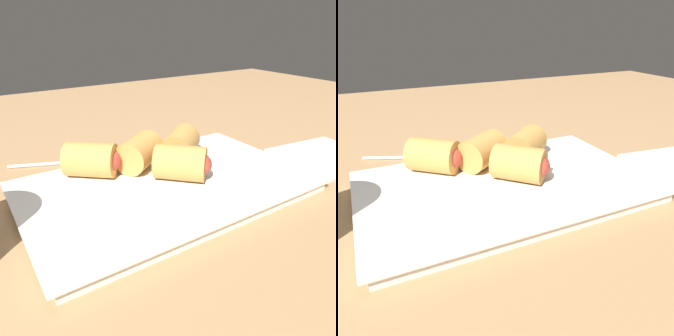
{
  "view_description": "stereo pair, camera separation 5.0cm",
  "coord_description": "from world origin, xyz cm",
  "views": [
    {
      "loc": [
        18.37,
        30.97,
        21.48
      ],
      "look_at": [
        -0.98,
        1.27,
        5.21
      ],
      "focal_mm": 35.0,
      "sensor_mm": 36.0,
      "label": 1
    },
    {
      "loc": [
        14.0,
        33.4,
        21.48
      ],
      "look_at": [
        -0.98,
        1.27,
        5.21
      ],
      "focal_mm": 35.0,
      "sensor_mm": 36.0,
      "label": 2
    }
  ],
  "objects": [
    {
      "name": "roll_back_right",
      "position": [
        -0.36,
        -4.29,
        5.64
      ],
      "size": [
        7.42,
        6.97,
        4.28
      ],
      "color": "#D19347",
      "rests_on": "serving_plate"
    },
    {
      "name": "roll_front_right",
      "position": [
        5.86,
        -4.9,
        5.64
      ],
      "size": [
        7.4,
        7.17,
        4.28
      ],
      "color": "#D19347",
      "rests_on": "serving_plate"
    },
    {
      "name": "roll_back_left",
      "position": [
        -2.81,
        1.89,
        5.64
      ],
      "size": [
        7.32,
        7.32,
        4.28
      ],
      "color": "#D19347",
      "rests_on": "serving_plate"
    },
    {
      "name": "serving_plate",
      "position": [
        -0.98,
        1.27,
        2.76
      ],
      "size": [
        34.42,
        21.34,
        1.5
      ],
      "color": "white",
      "rests_on": "table_surface"
    },
    {
      "name": "roll_front_left",
      "position": [
        -6.35,
        -3.68,
        5.64
      ],
      "size": [
        7.39,
        7.2,
        4.28
      ],
      "color": "#D19347",
      "rests_on": "serving_plate"
    },
    {
      "name": "spoon",
      "position": [
        1.37,
        -11.61,
        2.64
      ],
      "size": [
        16.79,
        8.2,
        1.41
      ],
      "color": "silver",
      "rests_on": "table_surface"
    },
    {
      "name": "table_surface",
      "position": [
        0.0,
        0.0,
        1.0
      ],
      "size": [
        180.0,
        140.0,
        2.0
      ],
      "color": "#A87F54",
      "rests_on": "ground"
    }
  ]
}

